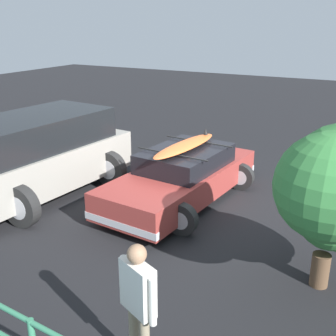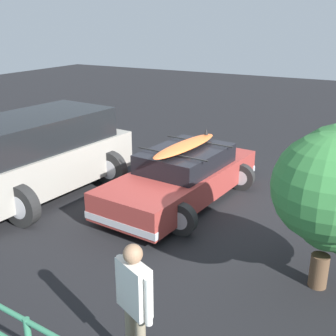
{
  "view_description": "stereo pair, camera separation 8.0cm",
  "coord_description": "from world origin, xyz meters",
  "px_view_note": "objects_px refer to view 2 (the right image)",
  "views": [
    {
      "loc": [
        -3.64,
        7.71,
        3.81
      ],
      "look_at": [
        0.2,
        0.63,
        0.95
      ],
      "focal_mm": 45.0,
      "sensor_mm": 36.0,
      "label": 1
    },
    {
      "loc": [
        -3.71,
        7.67,
        3.81
      ],
      "look_at": [
        0.2,
        0.63,
        0.95
      ],
      "focal_mm": 45.0,
      "sensor_mm": 36.0,
      "label": 2
    }
  ],
  "objects_px": {
    "person_bystander": "(134,297)",
    "bush_near_left": "(333,193)",
    "sedan_car": "(182,176)",
    "suv_car": "(39,154)"
  },
  "relations": [
    {
      "from": "person_bystander",
      "to": "bush_near_left",
      "type": "distance_m",
      "value": 3.08
    },
    {
      "from": "suv_car",
      "to": "bush_near_left",
      "type": "height_order",
      "value": "bush_near_left"
    },
    {
      "from": "sedan_car",
      "to": "suv_car",
      "type": "height_order",
      "value": "suv_car"
    },
    {
      "from": "person_bystander",
      "to": "sedan_car",
      "type": "bearing_deg",
      "value": -69.1
    },
    {
      "from": "suv_car",
      "to": "bush_near_left",
      "type": "bearing_deg",
      "value": 173.48
    },
    {
      "from": "person_bystander",
      "to": "bush_near_left",
      "type": "height_order",
      "value": "bush_near_left"
    },
    {
      "from": "sedan_car",
      "to": "suv_car",
      "type": "relative_size",
      "value": 0.96
    },
    {
      "from": "sedan_car",
      "to": "suv_car",
      "type": "bearing_deg",
      "value": 21.96
    },
    {
      "from": "sedan_car",
      "to": "person_bystander",
      "type": "xyz_separation_m",
      "value": [
        -1.72,
        4.51,
        0.4
      ]
    },
    {
      "from": "sedan_car",
      "to": "person_bystander",
      "type": "relative_size",
      "value": 2.75
    }
  ]
}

